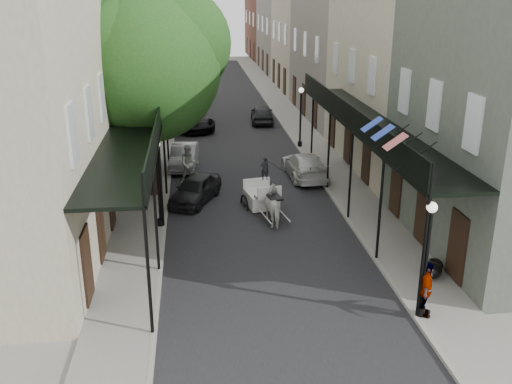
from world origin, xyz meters
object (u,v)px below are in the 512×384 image
object	(u,v)px
pedestrian_sidewalk_right	(426,290)
car_right_far	(262,114)
car_left_far	(191,119)
pedestrian_sidewalk_left	(145,123)
carriage	(259,184)
tree_near	(155,60)
pedestrian_walking	(189,164)
car_right_near	(305,165)
lamppost_right_near	(426,258)
car_left_near	(195,189)
horse	(275,206)
tree_far	(166,46)
lamppost_left	(158,182)
lamppost_right_far	(301,116)
car_left_mid	(184,156)

from	to	relation	value
pedestrian_sidewalk_right	car_right_far	size ratio (longest dim) A/B	0.44
car_left_far	pedestrian_sidewalk_left	bearing A→B (deg)	-156.96
pedestrian_sidewalk_left	car_right_far	distance (m)	9.18
car_left_far	carriage	bearing A→B (deg)	-92.58
tree_near	pedestrian_walking	xyz separation A→B (m)	(1.34, 1.64, -5.47)
pedestrian_walking	car_right_near	bearing A→B (deg)	-5.65
carriage	lamppost_right_near	bearing A→B (deg)	-80.45
lamppost_right_near	car_right_near	bearing A→B (deg)	93.48
car_left_near	car_right_near	size ratio (longest dim) A/B	0.82
car_left_near	car_right_far	distance (m)	17.20
car_right_near	car_right_far	distance (m)	13.32
tree_near	carriage	distance (m)	7.37
tree_near	horse	size ratio (longest dim) A/B	5.32
tree_far	pedestrian_walking	size ratio (longest dim) A/B	4.24
lamppost_left	pedestrian_walking	xyz separation A→B (m)	(1.24, 5.81, -1.03)
pedestrian_walking	car_right_far	bearing A→B (deg)	59.86
lamppost_right_far	carriage	xyz separation A→B (m)	(-3.75, -9.66, -1.06)
tree_far	car_right_near	world-z (taller)	tree_far
tree_far	car_left_near	distance (m)	16.13
tree_far	car_right_far	bearing A→B (deg)	10.10
lamppost_right_near	car_right_far	bearing A→B (deg)	93.13
tree_far	car_left_mid	size ratio (longest dim) A/B	2.19
tree_far	horse	distance (m)	19.53
car_left_far	horse	bearing A→B (deg)	-92.69
pedestrian_sidewalk_right	car_left_far	bearing A→B (deg)	38.70
tree_far	carriage	distance (m)	17.19
pedestrian_sidewalk_left	car_left_mid	world-z (taller)	pedestrian_sidewalk_left
pedestrian_walking	car_left_mid	distance (m)	2.86
pedestrian_walking	car_left_far	world-z (taller)	pedestrian_walking
car_left_near	car_left_far	size ratio (longest dim) A/B	0.68
tree_far	car_left_far	distance (m)	5.29
pedestrian_sidewalk_left	car_left_far	bearing A→B (deg)	-175.29
lamppost_right_near	car_left_near	bearing A→B (deg)	121.35
carriage	lamppost_right_far	bearing A→B (deg)	58.41
tree_far	car_left_far	xyz separation A→B (m)	(1.49, -0.18, -5.07)
car_right_far	pedestrian_sidewalk_left	bearing A→B (deg)	27.84
tree_near	car_left_near	xyz separation A→B (m)	(1.60, -1.18, -5.85)
tree_near	car_right_far	bearing A→B (deg)	65.93
lamppost_right_near	carriage	xyz separation A→B (m)	(-3.75, 10.34, -1.06)
pedestrian_walking	pedestrian_sidewalk_right	size ratio (longest dim) A/B	1.15
pedestrian_walking	tree_near	bearing A→B (deg)	-137.58
pedestrian_sidewalk_right	car_right_near	bearing A→B (deg)	27.62
lamppost_right_near	car_right_near	size ratio (longest dim) A/B	0.81
tree_near	lamppost_right_far	distance (m)	12.24
lamppost_right_far	car_left_far	distance (m)	9.20
car_right_far	carriage	bearing A→B (deg)	86.67
pedestrian_walking	car_left_far	size ratio (longest dim) A/B	0.37
horse	car_left_far	size ratio (longest dim) A/B	0.33
car_left_mid	car_left_far	size ratio (longest dim) A/B	0.72
car_left_near	car_right_far	xyz separation A→B (m)	(5.20, 16.40, 0.04)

